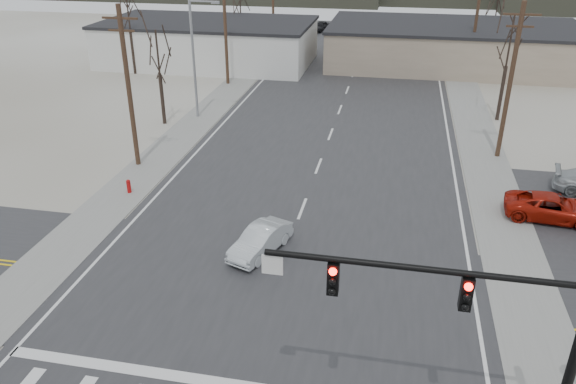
% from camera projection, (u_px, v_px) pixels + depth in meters
% --- Properties ---
extents(ground, '(140.00, 140.00, 0.00)m').
position_uv_depth(ground, '(269.00, 296.00, 23.77)').
color(ground, silver).
rests_on(ground, ground).
extents(main_road, '(18.00, 110.00, 0.05)m').
position_uv_depth(main_road, '(321.00, 160.00, 36.97)').
color(main_road, '#2A2A2D').
rests_on(main_road, ground).
extents(cross_road, '(90.00, 10.00, 0.04)m').
position_uv_depth(cross_road, '(269.00, 295.00, 23.76)').
color(cross_road, '#2A2A2D').
rests_on(cross_road, ground).
extents(sidewalk_left, '(3.00, 90.00, 0.06)m').
position_uv_depth(sidewalk_left, '(194.00, 125.00, 43.23)').
color(sidewalk_left, gray).
rests_on(sidewalk_left, ground).
extents(sidewalk_right, '(3.00, 90.00, 0.06)m').
position_uv_depth(sidewalk_right, '(480.00, 145.00, 39.50)').
color(sidewalk_right, gray).
rests_on(sidewalk_right, ground).
extents(traffic_signal_mast, '(8.95, 0.43, 7.20)m').
position_uv_depth(traffic_signal_mast, '(504.00, 327.00, 14.86)').
color(traffic_signal_mast, black).
rests_on(traffic_signal_mast, ground).
extents(fire_hydrant, '(0.24, 0.24, 0.87)m').
position_uv_depth(fire_hydrant, '(129.00, 186.00, 32.41)').
color(fire_hydrant, '#A50C0C').
rests_on(fire_hydrant, ground).
extents(building_left_far, '(22.30, 12.30, 4.50)m').
position_uv_depth(building_left_far, '(209.00, 42.00, 60.81)').
color(building_left_far, silver).
rests_on(building_left_far, ground).
extents(building_right_far, '(26.30, 14.30, 4.30)m').
position_uv_depth(building_right_far, '(453.00, 45.00, 59.79)').
color(building_right_far, tan).
rests_on(building_right_far, ground).
extents(upole_left_b, '(2.20, 0.30, 10.00)m').
position_uv_depth(upole_left_b, '(128.00, 86.00, 34.06)').
color(upole_left_b, '#453220').
rests_on(upole_left_b, ground).
extents(upole_left_c, '(2.20, 0.30, 10.00)m').
position_uv_depth(upole_left_c, '(225.00, 28.00, 51.67)').
color(upole_left_c, '#453220').
rests_on(upole_left_c, ground).
extents(upole_left_d, '(2.20, 0.30, 10.00)m').
position_uv_depth(upole_left_d, '(273.00, 0.00, 69.27)').
color(upole_left_d, '#453220').
rests_on(upole_left_d, ground).
extents(upole_right_a, '(2.20, 0.30, 10.00)m').
position_uv_depth(upole_right_a, '(511.00, 80.00, 35.29)').
color(upole_right_a, '#453220').
rests_on(upole_right_a, ground).
extents(upole_right_b, '(2.20, 0.30, 10.00)m').
position_uv_depth(upole_right_b, '(476.00, 22.00, 54.65)').
color(upole_right_b, '#453220').
rests_on(upole_right_b, ground).
extents(streetlight_main, '(2.40, 0.25, 9.00)m').
position_uv_depth(streetlight_main, '(196.00, 53.00, 42.80)').
color(streetlight_main, gray).
rests_on(streetlight_main, ground).
extents(tree_left_near, '(3.30, 3.30, 7.35)m').
position_uv_depth(tree_left_near, '(158.00, 56.00, 41.36)').
color(tree_left_near, '#30231D').
rests_on(tree_left_near, ground).
extents(tree_right_mid, '(3.74, 3.74, 8.33)m').
position_uv_depth(tree_right_mid, '(510.00, 44.00, 41.84)').
color(tree_right_mid, '#30231D').
rests_on(tree_right_mid, ground).
extents(tree_right_far, '(3.52, 3.52, 7.84)m').
position_uv_depth(tree_right_far, '(498.00, 3.00, 64.44)').
color(tree_right_far, '#30231D').
rests_on(tree_right_far, ground).
extents(tree_left_mid, '(3.96, 3.96, 8.82)m').
position_uv_depth(tree_left_mid, '(128.00, 10.00, 54.81)').
color(tree_left_mid, '#30231D').
rests_on(tree_left_mid, ground).
extents(sedan_crossing, '(2.60, 4.11, 1.28)m').
position_uv_depth(sedan_crossing, '(260.00, 240.00, 26.52)').
color(sedan_crossing, '#B8BFC3').
rests_on(sedan_crossing, main_road).
extents(car_far_a, '(3.49, 5.07, 1.36)m').
position_uv_depth(car_far_a, '(415.00, 53.00, 62.81)').
color(car_far_a, black).
rests_on(car_far_a, main_road).
extents(car_far_b, '(2.68, 4.24, 1.35)m').
position_uv_depth(car_far_b, '(320.00, 26.00, 78.28)').
color(car_far_b, black).
rests_on(car_far_b, main_road).
extents(car_parked_red, '(5.03, 2.69, 1.34)m').
position_uv_depth(car_parked_red, '(552.00, 207.00, 29.48)').
color(car_parked_red, '#9F1508').
rests_on(car_parked_red, parking_lot).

